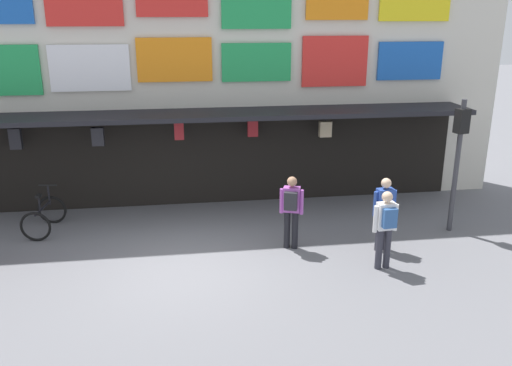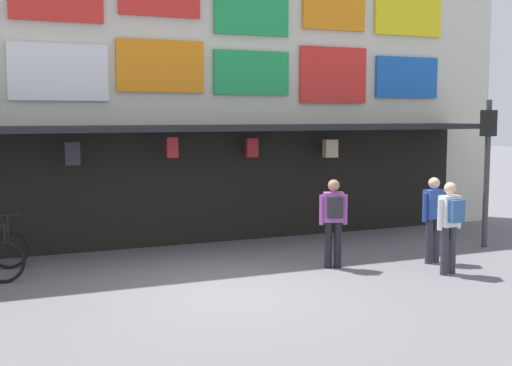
{
  "view_description": "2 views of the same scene",
  "coord_description": "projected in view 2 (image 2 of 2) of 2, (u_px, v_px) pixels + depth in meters",
  "views": [
    {
      "loc": [
        0.1,
        -10.02,
        5.09
      ],
      "look_at": [
        1.69,
        1.12,
        1.44
      ],
      "focal_mm": 37.24,
      "sensor_mm": 36.0,
      "label": 1
    },
    {
      "loc": [
        -3.6,
        -9.9,
        2.89
      ],
      "look_at": [
        1.09,
        1.28,
        1.61
      ],
      "focal_mm": 45.92,
      "sensor_mm": 36.0,
      "label": 2
    }
  ],
  "objects": [
    {
      "name": "ground_plane",
      "position": [
        225.0,
        291.0,
        10.76
      ],
      "size": [
        80.0,
        80.0,
        0.0
      ],
      "primitive_type": "plane",
      "color": "slate"
    },
    {
      "name": "pedestrian_in_purple",
      "position": [
        334.0,
        217.0,
        12.23
      ],
      "size": [
        0.51,
        0.44,
        1.68
      ],
      "color": "black",
      "rests_on": "ground"
    },
    {
      "name": "shopfront",
      "position": [
        154.0,
        66.0,
        14.54
      ],
      "size": [
        18.0,
        2.6,
        8.0
      ],
      "color": "beige",
      "rests_on": "ground"
    },
    {
      "name": "bicycle_parked",
      "position": [
        6.0,
        254.0,
        11.72
      ],
      "size": [
        0.86,
        1.24,
        1.05
      ],
      "color": "black",
      "rests_on": "ground"
    },
    {
      "name": "pedestrian_in_red",
      "position": [
        450.0,
        221.0,
        11.74
      ],
      "size": [
        0.53,
        0.37,
        1.68
      ],
      "color": "#2D2D38",
      "rests_on": "ground"
    },
    {
      "name": "traffic_light_far",
      "position": [
        487.0,
        149.0,
        14.11
      ],
      "size": [
        0.33,
        0.35,
        3.2
      ],
      "color": "#38383D",
      "rests_on": "ground"
    },
    {
      "name": "pedestrian_in_yellow",
      "position": [
        433.0,
        215.0,
        12.66
      ],
      "size": [
        0.53,
        0.25,
        1.68
      ],
      "color": "#2D2D38",
      "rests_on": "ground"
    }
  ]
}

